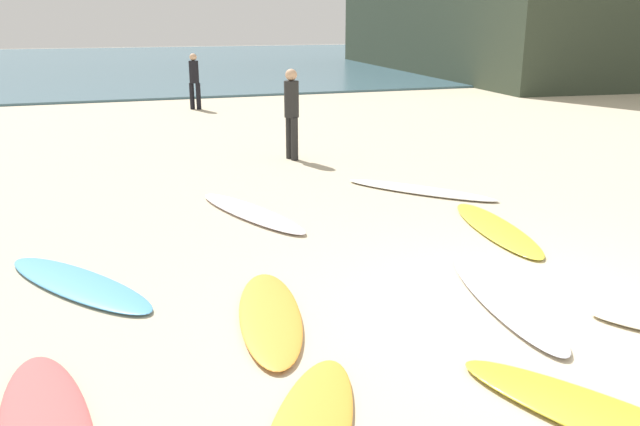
# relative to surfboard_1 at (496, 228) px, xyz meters

# --- Properties ---
(ground_plane) EXTENTS (120.00, 120.00, 0.00)m
(ground_plane) POSITION_rel_surfboard_1_xyz_m (-1.16, -2.18, -0.03)
(ground_plane) COLOR beige
(ocean_water) EXTENTS (120.00, 40.00, 0.08)m
(ocean_water) POSITION_rel_surfboard_1_xyz_m (-1.16, 35.49, 0.01)
(ocean_water) COLOR #426675
(ocean_water) RESTS_ON ground_plane
(surfboard_1) EXTENTS (0.93, 2.38, 0.06)m
(surfboard_1) POSITION_rel_surfboard_1_xyz_m (0.00, 0.00, 0.00)
(surfboard_1) COLOR yellow
(surfboard_1) RESTS_ON ground_plane
(surfboard_2) EXTENTS (1.27, 2.48, 0.08)m
(surfboard_2) POSITION_rel_surfboard_1_xyz_m (-2.83, 1.73, 0.01)
(surfboard_2) COLOR white
(surfboard_2) RESTS_ON ground_plane
(surfboard_3) EXTENTS (0.90, 2.37, 0.08)m
(surfboard_3) POSITION_rel_surfboard_1_xyz_m (-1.20, -1.90, 0.01)
(surfboard_3) COLOR silver
(surfboard_3) RESTS_ON ground_plane
(surfboard_5) EXTENTS (1.97, 2.26, 0.07)m
(surfboard_5) POSITION_rel_surfboard_1_xyz_m (-0.01, 2.06, 0.00)
(surfboard_5) COLOR silver
(surfboard_5) RESTS_ON ground_plane
(surfboard_6) EXTENTS (1.72, 2.23, 0.06)m
(surfboard_6) POSITION_rel_surfboard_1_xyz_m (-5.08, -0.12, -0.00)
(surfboard_6) COLOR #4F9ED3
(surfboard_6) RESTS_ON ground_plane
(surfboard_8) EXTENTS (0.93, 2.05, 0.08)m
(surfboard_8) POSITION_rel_surfboard_1_xyz_m (-3.43, -1.50, 0.01)
(surfboard_8) COLOR #F89B35
(surfboard_8) RESTS_ON ground_plane
(beachgoer_near) EXTENTS (0.33, 0.34, 1.72)m
(beachgoer_near) POSITION_rel_surfboard_1_xyz_m (-1.20, 5.08, 0.93)
(beachgoer_near) COLOR black
(beachgoer_near) RESTS_ON ground_plane
(beachgoer_mid) EXTENTS (0.38, 0.38, 1.64)m
(beachgoer_mid) POSITION_rel_surfboard_1_xyz_m (-1.83, 12.88, 0.87)
(beachgoer_mid) COLOR black
(beachgoer_mid) RESTS_ON ground_plane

